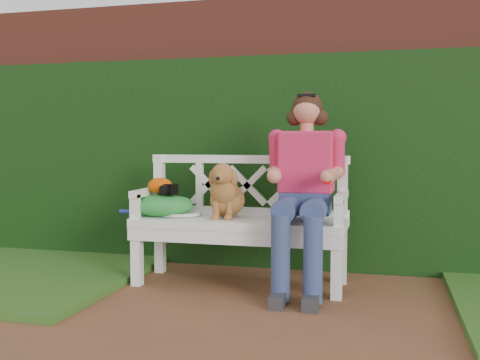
# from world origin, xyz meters

# --- Properties ---
(ground) EXTENTS (60.00, 60.00, 0.00)m
(ground) POSITION_xyz_m (0.00, 0.00, 0.00)
(ground) COLOR brown
(brick_wall) EXTENTS (10.00, 0.30, 2.20)m
(brick_wall) POSITION_xyz_m (0.00, 1.90, 1.10)
(brick_wall) COLOR brown
(brick_wall) RESTS_ON ground
(ivy_hedge) EXTENTS (10.00, 0.18, 1.70)m
(ivy_hedge) POSITION_xyz_m (0.00, 1.68, 0.85)
(ivy_hedge) COLOR #1A3912
(ivy_hedge) RESTS_ON ground
(garden_bench) EXTENTS (1.64, 0.79, 0.48)m
(garden_bench) POSITION_xyz_m (-0.32, 1.04, 0.24)
(garden_bench) COLOR white
(garden_bench) RESTS_ON ground
(seated_woman) EXTENTS (0.65, 0.81, 1.32)m
(seated_woman) POSITION_xyz_m (0.15, 1.02, 0.66)
(seated_woman) COLOR red
(seated_woman) RESTS_ON ground
(dog) EXTENTS (0.38, 0.43, 0.40)m
(dog) POSITION_xyz_m (-0.42, 1.03, 0.68)
(dog) COLOR olive
(dog) RESTS_ON garden_bench
(tennis_racket) EXTENTS (0.70, 0.36, 0.03)m
(tennis_racket) POSITION_xyz_m (-0.82, 1.05, 0.50)
(tennis_racket) COLOR white
(tennis_racket) RESTS_ON garden_bench
(green_bag) EXTENTS (0.47, 0.37, 0.16)m
(green_bag) POSITION_xyz_m (-0.90, 1.01, 0.56)
(green_bag) COLOR #1E8916
(green_bag) RESTS_ON garden_bench
(camera_item) EXTENTS (0.14, 0.12, 0.08)m
(camera_item) POSITION_xyz_m (-0.85, 1.00, 0.68)
(camera_item) COLOR black
(camera_item) RESTS_ON green_bag
(baseball_glove) EXTENTS (0.22, 0.18, 0.12)m
(baseball_glove) POSITION_xyz_m (-0.92, 1.02, 0.70)
(baseball_glove) COLOR #CF4803
(baseball_glove) RESTS_ON green_bag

